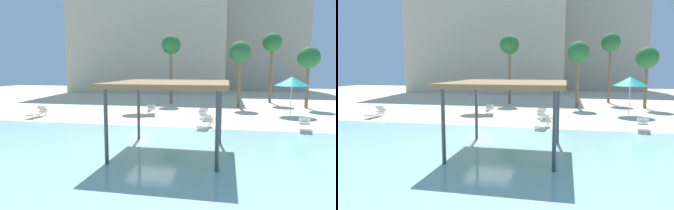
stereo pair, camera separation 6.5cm
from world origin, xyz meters
The scene contains 16 objects.
ground_plane centered at (0.00, 0.00, 0.00)m, with size 80.00×80.00×0.00m, color beige.
lagoon_water centered at (0.00, -5.25, 0.02)m, with size 44.00×13.50×0.04m, color #99D1C6.
shade_pavilion centered at (1.76, -3.60, 2.79)m, with size 4.64×4.64×2.96m.
beach_umbrella_orange_0 centered at (-2.76, 6.83, 2.39)m, with size 2.20×2.20×2.69m.
beach_umbrella_teal_3 centered at (8.74, 7.95, 2.56)m, with size 2.47×2.47×2.90m.
lounge_chair_0 centered at (-9.41, 3.47, 0.33)m, with size 0.74×1.94×0.74m.
lounge_chair_1 centered at (8.36, 2.14, 0.33)m, with size 0.96×1.98×0.74m.
lounge_chair_2 centered at (-1.58, 6.10, 0.33)m, with size 1.02×1.98×0.74m.
lounge_chair_3 centered at (2.60, 4.85, 0.33)m, with size 1.21×1.99×0.74m.
lounge_chair_4 centered at (2.78, 1.82, 0.33)m, with size 0.81×1.95×0.74m.
palm_tree_0 centered at (-1.52, 13.64, 5.68)m, with size 1.90×1.90×6.82m.
palm_tree_1 centered at (10.97, 12.49, 4.36)m, with size 1.90×1.90×5.42m.
palm_tree_2 centered at (5.07, 11.77, 4.85)m, with size 1.90×1.90×5.93m.
palm_tree_3 centered at (8.41, 16.37, 5.95)m, with size 1.90×1.90×7.10m.
hotel_block_0 centered at (-7.66, 28.59, 9.78)m, with size 22.88×9.35×19.56m, color beige.
hotel_block_1 centered at (7.77, 37.60, 9.24)m, with size 16.83×10.47×18.48m, color #B2A893.
Camera 1 is at (4.00, -15.18, 3.48)m, focal length 31.16 mm.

